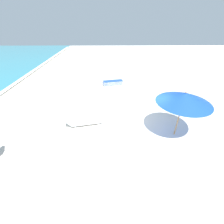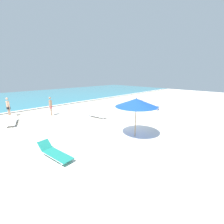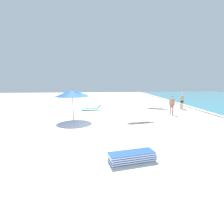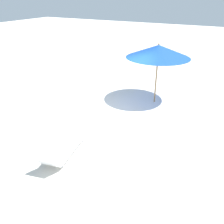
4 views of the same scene
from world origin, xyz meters
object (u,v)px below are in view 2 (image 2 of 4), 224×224
object	(u,v)px
sun_lounger_near_water_left	(55,153)
beachgoer_shoreline_child	(51,105)
sun_lounger_under_umbrella	(12,121)
sun_lounger_beside_umbrella	(96,115)
beachgoer_wading_adult	(8,106)
beach_umbrella	(136,103)
lounger_stack	(150,108)

from	to	relation	value
sun_lounger_near_water_left	beachgoer_shoreline_child	size ratio (longest dim) A/B	1.25
sun_lounger_under_umbrella	sun_lounger_beside_umbrella	bearing A→B (deg)	-11.60
sun_lounger_under_umbrella	beachgoer_wading_adult	distance (m)	2.76
sun_lounger_beside_umbrella	beachgoer_shoreline_child	size ratio (longest dim) A/B	1.22
sun_lounger_near_water_left	beachgoer_wading_adult	distance (m)	9.67
sun_lounger_under_umbrella	beachgoer_shoreline_child	xyz separation A→B (m)	(3.27, 0.24, 0.79)
sun_lounger_under_umbrella	beachgoer_wading_adult	size ratio (longest dim) A/B	1.26
beach_umbrella	lounger_stack	world-z (taller)	beach_umbrella
sun_lounger_under_umbrella	beachgoer_wading_adult	xyz separation A→B (m)	(0.39, 2.61, 0.79)
lounger_stack	sun_lounger_under_umbrella	xyz separation A→B (m)	(-11.98, 5.10, -0.00)
lounger_stack	sun_lounger_beside_umbrella	bearing A→B (deg)	151.14
sun_lounger_under_umbrella	sun_lounger_near_water_left	distance (m)	7.03
sun_lounger_under_umbrella	beachgoer_shoreline_child	distance (m)	3.38
sun_lounger_near_water_left	lounger_stack	bearing A→B (deg)	1.69
beach_umbrella	beachgoer_wading_adult	xyz separation A→B (m)	(-4.53, 10.86, -1.15)
sun_lounger_near_water_left	beachgoer_wading_adult	bearing A→B (deg)	81.49
lounger_stack	beachgoer_shoreline_child	xyz separation A→B (m)	(-8.71, 5.35, 0.79)
sun_lounger_under_umbrella	sun_lounger_beside_umbrella	distance (m)	6.70
beachgoer_shoreline_child	sun_lounger_under_umbrella	bearing A→B (deg)	-61.66
sun_lounger_under_umbrella	beachgoer_shoreline_child	world-z (taller)	beachgoer_shoreline_child
sun_lounger_under_umbrella	sun_lounger_beside_umbrella	size ratio (longest dim) A/B	1.03
sun_lounger_near_water_left	beachgoer_shoreline_child	xyz separation A→B (m)	(3.03, 7.27, 0.79)
beachgoer_wading_adult	sun_lounger_under_umbrella	bearing A→B (deg)	151.13
beachgoer_wading_adult	beachgoer_shoreline_child	xyz separation A→B (m)	(2.88, -2.37, 0.00)
beach_umbrella	sun_lounger_beside_umbrella	bearing A→B (deg)	79.35
beach_umbrella	sun_lounger_beside_umbrella	distance (m)	5.46
sun_lounger_beside_umbrella	sun_lounger_under_umbrella	bearing A→B (deg)	139.62
lounger_stack	beachgoer_shoreline_child	distance (m)	10.25
beach_umbrella	sun_lounger_near_water_left	xyz separation A→B (m)	(-4.68, 1.22, -1.94)
lounger_stack	beachgoer_wading_adult	world-z (taller)	beachgoer_wading_adult
lounger_stack	beachgoer_wading_adult	size ratio (longest dim) A/B	1.12
beach_umbrella	sun_lounger_beside_umbrella	xyz separation A→B (m)	(0.94, 5.02, -1.93)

